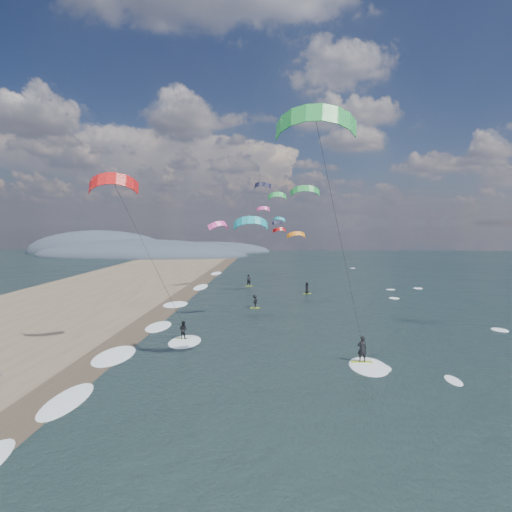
{
  "coord_description": "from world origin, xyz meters",
  "views": [
    {
      "loc": [
        0.93,
        -24.35,
        9.81
      ],
      "look_at": [
        -1.0,
        12.0,
        7.0
      ],
      "focal_mm": 30.0,
      "sensor_mm": 36.0,
      "label": 1
    }
  ],
  "objects": [
    {
      "name": "shoreline_surf",
      "position": [
        -10.8,
        14.75,
        0.0
      ],
      "size": [
        2.4,
        79.4,
        0.11
      ],
      "color": "white",
      "rests_on": "ground"
    },
    {
      "name": "far_kitesurfers",
      "position": [
        -0.18,
        32.25,
        0.83
      ],
      "size": [
        9.71,
        17.97,
        1.84
      ],
      "color": "#9EBF21",
      "rests_on": "ground"
    },
    {
      "name": "ground",
      "position": [
        0.0,
        0.0,
        0.0
      ],
      "size": [
        260.0,
        260.0,
        0.0
      ],
      "primitive_type": "plane",
      "color": "black",
      "rests_on": "ground"
    },
    {
      "name": "kitesurfer_near_b",
      "position": [
        -9.38,
        6.65,
        8.69
      ],
      "size": [
        6.88,
        8.44,
        13.91
      ],
      "color": "#9EBF21",
      "rests_on": "ground"
    },
    {
      "name": "coastal_hills",
      "position": [
        -44.84,
        107.86,
        0.0
      ],
      "size": [
        80.0,
        41.0,
        15.0
      ],
      "color": "#3D4756",
      "rests_on": "ground"
    },
    {
      "name": "bg_kite_field",
      "position": [
        0.1,
        53.46,
        11.49
      ],
      "size": [
        15.19,
        74.48,
        9.99
      ],
      "color": "green",
      "rests_on": "ground"
    },
    {
      "name": "kitesurfer_near_a",
      "position": [
        3.6,
        0.44,
        12.95
      ],
      "size": [
        7.95,
        8.59,
        16.7
      ],
      "color": "#9EBF21",
      "rests_on": "ground"
    },
    {
      "name": "wet_sand_strip",
      "position": [
        -12.0,
        10.0,
        0.0
      ],
      "size": [
        3.0,
        240.0,
        0.0
      ],
      "primitive_type": "cube",
      "color": "#382D23",
      "rests_on": "ground"
    }
  ]
}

